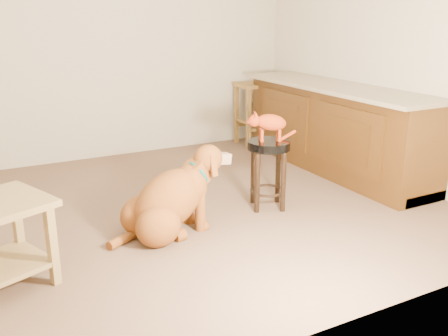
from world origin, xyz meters
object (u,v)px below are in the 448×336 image
tabby_kitten (268,123)px  wood_stool (254,113)px  golden_retriever (170,202)px  side_table (1,231)px  padded_stool (268,161)px

tabby_kitten → wood_stool: bearing=83.6°
golden_retriever → tabby_kitten: tabby_kitten is taller
side_table → golden_retriever: golden_retriever is taller
golden_retriever → side_table: bearing=-176.9°
padded_stool → tabby_kitten: bearing=152.3°
golden_retriever → wood_stool: bearing=37.5°
tabby_kitten → golden_retriever: bearing=-151.0°
padded_stool → side_table: bearing=-170.7°
wood_stool → side_table: (-3.25, -2.32, -0.04)m
golden_retriever → padded_stool: bearing=-1.6°
padded_stool → wood_stool: 2.22m
padded_stool → golden_retriever: golden_retriever is taller
padded_stool → wood_stool: bearing=61.9°
side_table → golden_retriever: (1.23, 0.25, -0.11)m
wood_stool → golden_retriever: bearing=-134.3°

